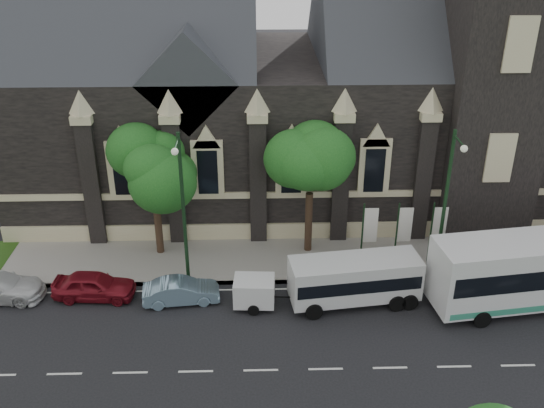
{
  "coord_description": "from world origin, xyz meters",
  "views": [
    {
      "loc": [
        -0.07,
        -21.84,
        19.63
      ],
      "look_at": [
        0.68,
        6.0,
        5.57
      ],
      "focal_mm": 40.59,
      "sensor_mm": 36.0,
      "label": 1
    }
  ],
  "objects_px": {
    "street_lamp_near": "(447,200)",
    "street_lamp_mid": "(182,203)",
    "shuttle_bus": "(355,278)",
    "box_trailer": "(254,291)",
    "banner_flag_right": "(436,228)",
    "sedan": "(181,291)",
    "tree_walk_right": "(314,163)",
    "car_far_red": "(94,286)",
    "banner_flag_left": "(368,229)",
    "banner_flag_center": "(402,228)",
    "tree_walk_left": "(157,166)"
  },
  "relations": [
    {
      "from": "street_lamp_near",
      "to": "street_lamp_mid",
      "type": "bearing_deg",
      "value": 180.0
    },
    {
      "from": "shuttle_bus",
      "to": "box_trailer",
      "type": "height_order",
      "value": "shuttle_bus"
    },
    {
      "from": "shuttle_bus",
      "to": "box_trailer",
      "type": "relative_size",
      "value": 2.26
    },
    {
      "from": "street_lamp_mid",
      "to": "box_trailer",
      "type": "bearing_deg",
      "value": -29.32
    },
    {
      "from": "street_lamp_mid",
      "to": "shuttle_bus",
      "type": "relative_size",
      "value": 1.27
    },
    {
      "from": "banner_flag_right",
      "to": "sedan",
      "type": "xyz_separation_m",
      "value": [
        -14.49,
        -3.52,
        -1.71
      ]
    },
    {
      "from": "tree_walk_right",
      "to": "car_far_red",
      "type": "height_order",
      "value": "tree_walk_right"
    },
    {
      "from": "banner_flag_left",
      "to": "box_trailer",
      "type": "xyz_separation_m",
      "value": [
        -6.57,
        -3.99,
        -1.45
      ]
    },
    {
      "from": "tree_walk_right",
      "to": "car_far_red",
      "type": "distance_m",
      "value": 13.97
    },
    {
      "from": "car_far_red",
      "to": "street_lamp_near",
      "type": "bearing_deg",
      "value": -82.9
    },
    {
      "from": "banner_flag_center",
      "to": "car_far_red",
      "type": "xyz_separation_m",
      "value": [
        -17.22,
        -2.98,
        -1.63
      ]
    },
    {
      "from": "street_lamp_near",
      "to": "street_lamp_mid",
      "type": "relative_size",
      "value": 1.0
    },
    {
      "from": "tree_walk_right",
      "to": "sedan",
      "type": "distance_m",
      "value": 10.43
    },
    {
      "from": "street_lamp_mid",
      "to": "tree_walk_right",
      "type": "bearing_deg",
      "value": 26.65
    },
    {
      "from": "banner_flag_center",
      "to": "banner_flag_right",
      "type": "height_order",
      "value": "same"
    },
    {
      "from": "banner_flag_right",
      "to": "box_trailer",
      "type": "height_order",
      "value": "banner_flag_right"
    },
    {
      "from": "box_trailer",
      "to": "sedan",
      "type": "distance_m",
      "value": 3.95
    },
    {
      "from": "banner_flag_right",
      "to": "shuttle_bus",
      "type": "xyz_separation_m",
      "value": [
        -5.24,
        -3.82,
        -0.85
      ]
    },
    {
      "from": "tree_walk_right",
      "to": "street_lamp_mid",
      "type": "relative_size",
      "value": 0.87
    },
    {
      "from": "tree_walk_left",
      "to": "street_lamp_mid",
      "type": "distance_m",
      "value": 4.08
    },
    {
      "from": "tree_walk_right",
      "to": "box_trailer",
      "type": "bearing_deg",
      "value": -121.48
    },
    {
      "from": "car_far_red",
      "to": "box_trailer",
      "type": "bearing_deg",
      "value": -92.82
    },
    {
      "from": "tree_walk_right",
      "to": "tree_walk_left",
      "type": "xyz_separation_m",
      "value": [
        -9.01,
        -0.01,
        -0.08
      ]
    },
    {
      "from": "tree_walk_left",
      "to": "car_far_red",
      "type": "height_order",
      "value": "tree_walk_left"
    },
    {
      "from": "tree_walk_left",
      "to": "sedan",
      "type": "relative_size",
      "value": 1.88
    },
    {
      "from": "street_lamp_mid",
      "to": "banner_flag_right",
      "type": "relative_size",
      "value": 2.25
    },
    {
      "from": "banner_flag_center",
      "to": "tree_walk_right",
      "type": "bearing_deg",
      "value": 161.36
    },
    {
      "from": "tree_walk_right",
      "to": "banner_flag_right",
      "type": "distance_m",
      "value": 8.05
    },
    {
      "from": "tree_walk_right",
      "to": "box_trailer",
      "type": "distance_m",
      "value": 8.28
    },
    {
      "from": "banner_flag_center",
      "to": "box_trailer",
      "type": "xyz_separation_m",
      "value": [
        -8.57,
        -3.99,
        -1.45
      ]
    },
    {
      "from": "tree_walk_left",
      "to": "car_far_red",
      "type": "bearing_deg",
      "value": -123.81
    },
    {
      "from": "box_trailer",
      "to": "banner_flag_right",
      "type": "bearing_deg",
      "value": 24.06
    },
    {
      "from": "street_lamp_near",
      "to": "shuttle_bus",
      "type": "relative_size",
      "value": 1.27
    },
    {
      "from": "sedan",
      "to": "street_lamp_mid",
      "type": "bearing_deg",
      "value": -13.75
    },
    {
      "from": "tree_walk_left",
      "to": "shuttle_bus",
      "type": "bearing_deg",
      "value": -26.99
    },
    {
      "from": "street_lamp_mid",
      "to": "shuttle_bus",
      "type": "height_order",
      "value": "street_lamp_mid"
    },
    {
      "from": "shuttle_bus",
      "to": "tree_walk_left",
      "type": "bearing_deg",
      "value": 145.4
    },
    {
      "from": "street_lamp_mid",
      "to": "car_far_red",
      "type": "xyz_separation_m",
      "value": [
        -4.93,
        -1.07,
        -4.36
      ]
    },
    {
      "from": "tree_walk_right",
      "to": "banner_flag_right",
      "type": "height_order",
      "value": "tree_walk_right"
    },
    {
      "from": "tree_walk_right",
      "to": "car_far_red",
      "type": "xyz_separation_m",
      "value": [
        -12.15,
        -4.69,
        -5.07
      ]
    },
    {
      "from": "street_lamp_near",
      "to": "car_far_red",
      "type": "height_order",
      "value": "street_lamp_near"
    },
    {
      "from": "street_lamp_near",
      "to": "box_trailer",
      "type": "height_order",
      "value": "street_lamp_near"
    },
    {
      "from": "street_lamp_mid",
      "to": "banner_flag_left",
      "type": "bearing_deg",
      "value": 10.5
    },
    {
      "from": "tree_walk_left",
      "to": "car_far_red",
      "type": "relative_size",
      "value": 1.73
    },
    {
      "from": "banner_flag_left",
      "to": "car_far_red",
      "type": "relative_size",
      "value": 0.91
    },
    {
      "from": "tree_walk_right",
      "to": "tree_walk_left",
      "type": "bearing_deg",
      "value": -179.94
    },
    {
      "from": "car_far_red",
      "to": "banner_flag_right",
      "type": "bearing_deg",
      "value": -77.33
    },
    {
      "from": "tree_walk_right",
      "to": "banner_flag_center",
      "type": "relative_size",
      "value": 1.95
    },
    {
      "from": "street_lamp_mid",
      "to": "box_trailer",
      "type": "height_order",
      "value": "street_lamp_mid"
    },
    {
      "from": "shuttle_bus",
      "to": "tree_walk_right",
      "type": "bearing_deg",
      "value": 100.74
    }
  ]
}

